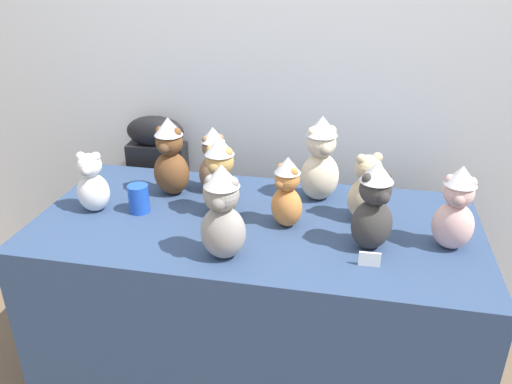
# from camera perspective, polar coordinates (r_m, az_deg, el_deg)

# --- Properties ---
(wall_back) EXTENTS (7.00, 0.08, 2.60)m
(wall_back) POSITION_cam_1_polar(r_m,az_deg,el_deg) (2.37, 3.28, 16.43)
(wall_back) COLOR silver
(wall_back) RESTS_ON ground_plane
(display_table) EXTENTS (1.66, 0.80, 0.74)m
(display_table) POSITION_cam_1_polar(r_m,az_deg,el_deg) (2.14, 0.00, -11.95)
(display_table) COLOR navy
(display_table) RESTS_ON ground_plane
(instrument_case) EXTENTS (0.29, 0.14, 0.95)m
(instrument_case) POSITION_cam_1_polar(r_m,az_deg,el_deg) (2.67, -10.42, -1.45)
(instrument_case) COLOR black
(instrument_case) RESTS_ON ground_plane
(teddy_bear_cream) EXTENTS (0.20, 0.19, 0.35)m
(teddy_bear_cream) POSITION_cam_1_polar(r_m,az_deg,el_deg) (2.05, 7.16, 3.57)
(teddy_bear_cream) COLOR beige
(teddy_bear_cream) RESTS_ON display_table
(teddy_bear_snow) EXTENTS (0.14, 0.13, 0.24)m
(teddy_bear_snow) POSITION_cam_1_polar(r_m,az_deg,el_deg) (2.06, -17.71, 0.86)
(teddy_bear_snow) COLOR white
(teddy_bear_snow) RESTS_ON display_table
(teddy_bear_ash) EXTENTS (0.15, 0.13, 0.33)m
(teddy_bear_ash) POSITION_cam_1_polar(r_m,az_deg,el_deg) (1.65, -3.73, -2.40)
(teddy_bear_ash) COLOR gray
(teddy_bear_ash) RESTS_ON display_table
(teddy_bear_honey) EXTENTS (0.17, 0.15, 0.31)m
(teddy_bear_honey) POSITION_cam_1_polar(r_m,az_deg,el_deg) (1.93, -3.99, 1.64)
(teddy_bear_honey) COLOR tan
(teddy_bear_honey) RESTS_ON display_table
(teddy_bear_charcoal) EXTENTS (0.19, 0.18, 0.32)m
(teddy_bear_charcoal) POSITION_cam_1_polar(r_m,az_deg,el_deg) (1.74, 12.91, -1.63)
(teddy_bear_charcoal) COLOR #383533
(teddy_bear_charcoal) RESTS_ON display_table
(teddy_bear_chestnut) EXTENTS (0.16, 0.14, 0.33)m
(teddy_bear_chestnut) POSITION_cam_1_polar(r_m,az_deg,el_deg) (2.12, -9.48, 3.79)
(teddy_bear_chestnut) COLOR brown
(teddy_bear_chestnut) RESTS_ON display_table
(teddy_bear_ginger) EXTENTS (0.16, 0.15, 0.27)m
(teddy_bear_ginger) POSITION_cam_1_polar(r_m,az_deg,el_deg) (1.85, 3.44, -0.10)
(teddy_bear_ginger) COLOR #D17F3D
(teddy_bear_ginger) RESTS_ON display_table
(teddy_bear_sand) EXTENTS (0.17, 0.16, 0.27)m
(teddy_bear_sand) POSITION_cam_1_polar(r_m,az_deg,el_deg) (1.94, 12.14, 0.27)
(teddy_bear_sand) COLOR #CCB78E
(teddy_bear_sand) RESTS_ON display_table
(teddy_bear_mocha) EXTENTS (0.16, 0.16, 0.28)m
(teddy_bear_mocha) POSITION_cam_1_polar(r_m,az_deg,el_deg) (2.13, -4.70, 3.50)
(teddy_bear_mocha) COLOR #7F6047
(teddy_bear_mocha) RESTS_ON display_table
(teddy_bear_blush) EXTENTS (0.15, 0.13, 0.30)m
(teddy_bear_blush) POSITION_cam_1_polar(r_m,az_deg,el_deg) (1.83, 21.27, -1.77)
(teddy_bear_blush) COLOR beige
(teddy_bear_blush) RESTS_ON display_table
(party_cup_blue) EXTENTS (0.08, 0.08, 0.11)m
(party_cup_blue) POSITION_cam_1_polar(r_m,az_deg,el_deg) (2.03, -12.86, -0.72)
(party_cup_blue) COLOR blue
(party_cup_blue) RESTS_ON display_table
(name_card_front_left) EXTENTS (0.07, 0.01, 0.05)m
(name_card_front_left) POSITION_cam_1_polar(r_m,az_deg,el_deg) (1.70, 12.49, -7.29)
(name_card_front_left) COLOR white
(name_card_front_left) RESTS_ON display_table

